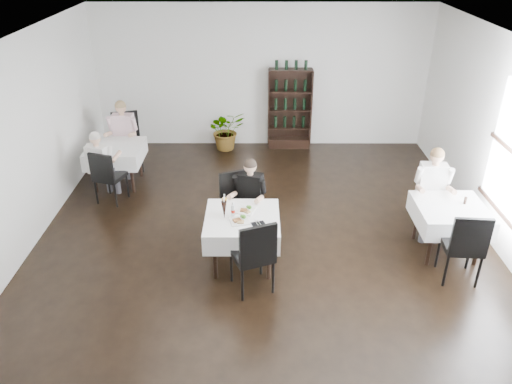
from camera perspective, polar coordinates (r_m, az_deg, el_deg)
room_shell at (r=6.55m, az=0.95°, el=2.63°), size 9.00×9.00×9.00m
wine_shelf at (r=10.82m, az=3.87°, el=9.35°), size 0.90×0.28×1.75m
main_table at (r=6.98m, az=-1.58°, el=-3.90°), size 1.03×1.03×0.77m
left_table at (r=9.55m, az=-15.74°, el=4.25°), size 0.98×0.98×0.77m
right_table at (r=7.75m, az=21.28°, el=-2.50°), size 0.98×0.98×0.77m
potted_tree at (r=10.85m, az=-3.42°, el=7.09°), size 0.97×0.91×0.86m
main_chair_far at (r=7.58m, az=-2.05°, el=-1.16°), size 0.64×0.64×1.08m
main_chair_near at (r=6.44m, az=-0.19°, el=-6.90°), size 0.65×0.65×1.09m
left_chair_far at (r=10.21m, az=-14.52°, el=6.10°), size 0.63×0.64×1.12m
left_chair_near at (r=8.94m, az=-16.68°, el=1.98°), size 0.56×0.56×0.98m
right_chair_far at (r=8.47m, az=19.54°, el=0.02°), size 0.57×0.57×0.98m
right_chair_near at (r=7.17m, az=22.76°, el=-5.43°), size 0.53×0.53×1.08m
diner_main at (r=7.49m, az=-0.81°, el=-0.23°), size 0.55×0.59×1.32m
diner_left_far at (r=9.91m, az=-14.98°, el=6.60°), size 0.55×0.55×1.45m
diner_left_near at (r=9.01m, az=-17.30°, el=3.49°), size 0.55×0.58×1.30m
diner_right_far at (r=8.04m, az=19.55°, el=0.65°), size 0.56×0.57×1.43m
plate_far at (r=7.02m, az=-1.14°, el=-2.10°), size 0.30×0.30×0.07m
plate_near at (r=6.78m, az=-1.87°, el=-3.25°), size 0.31×0.31×0.08m
pilsner_dark at (r=6.80m, az=-3.67°, el=-2.06°), size 0.08×0.08×0.33m
pilsner_lager at (r=6.89m, az=-3.60°, el=-1.67°), size 0.08×0.08×0.33m
coke_bottle at (r=6.88m, az=-2.65°, el=-2.12°), size 0.06×0.06×0.22m
napkin_cutlery at (r=6.72m, az=0.29°, el=-3.69°), size 0.22×0.20×0.02m
pepper_mill at (r=7.80m, az=22.80°, el=-0.90°), size 0.05×0.05×0.11m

